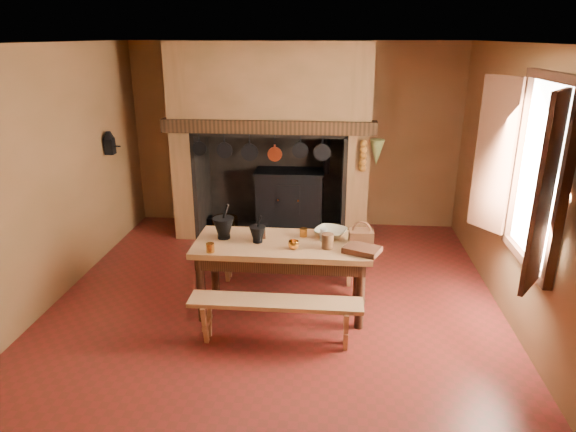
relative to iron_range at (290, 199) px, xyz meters
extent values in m
plane|color=maroon|center=(0.04, -2.45, -0.48)|extent=(5.50, 5.50, 0.00)
plane|color=silver|center=(0.04, -2.45, 2.32)|extent=(5.50, 5.50, 0.00)
cube|color=brown|center=(0.04, 0.30, 0.92)|extent=(5.00, 0.02, 2.80)
cube|color=brown|center=(-2.46, -2.45, 0.92)|extent=(0.02, 5.50, 2.80)
cube|color=brown|center=(2.54, -2.45, 0.92)|extent=(0.02, 5.50, 2.80)
cube|color=brown|center=(0.04, -5.20, 0.92)|extent=(5.00, 0.02, 2.80)
cube|color=brown|center=(-1.51, -0.15, 0.92)|extent=(0.30, 0.90, 2.80)
cube|color=brown|center=(0.99, -0.15, 0.92)|extent=(0.30, 0.90, 2.80)
cube|color=brown|center=(-0.26, -0.15, 1.72)|extent=(2.20, 0.90, 1.20)
cube|color=black|center=(-0.26, -0.55, 1.21)|extent=(2.95, 0.22, 0.18)
cube|color=black|center=(-0.26, 0.27, 0.32)|extent=(2.20, 0.06, 1.60)
cube|color=black|center=(-0.26, -0.15, -0.47)|extent=(2.20, 0.90, 0.02)
cube|color=black|center=(-0.01, 0.00, -0.03)|extent=(1.00, 0.50, 0.90)
cube|color=black|center=(-0.01, -0.02, 0.44)|extent=(1.04, 0.54, 0.04)
cube|color=black|center=(-0.01, -0.26, 0.07)|extent=(0.35, 0.02, 0.45)
cylinder|color=black|center=(0.54, 0.00, 0.77)|extent=(0.10, 0.10, 0.70)
cylinder|color=#C17E2C|center=(-0.16, -0.28, 0.07)|extent=(0.03, 0.03, 0.03)
cylinder|color=#C17E2C|center=(0.14, -0.28, 0.07)|extent=(0.03, 0.03, 0.03)
cylinder|color=#C17E2C|center=(-1.01, -0.15, -0.38)|extent=(0.40, 0.40, 0.20)
cylinder|color=#C17E2C|center=(-0.96, -0.40, -0.39)|extent=(0.34, 0.34, 0.18)
cube|color=black|center=(-1.21, -0.05, -0.40)|extent=(0.18, 0.18, 0.16)
cone|color=#52592A|center=(1.22, -0.66, 0.90)|extent=(0.20, 0.20, 0.35)
cube|color=white|center=(2.52, -2.85, 1.22)|extent=(0.02, 1.00, 1.60)
cube|color=#3A1E12|center=(2.49, -2.85, 2.06)|extent=(0.08, 1.16, 0.08)
cube|color=#3A1E12|center=(2.49, -2.85, 0.38)|extent=(0.08, 1.16, 0.08)
cube|color=#3A1E12|center=(2.29, -3.53, 1.22)|extent=(0.29, 0.39, 1.60)
cube|color=#3A1E12|center=(2.29, -2.17, 1.22)|extent=(0.29, 0.39, 1.60)
cube|color=black|center=(-2.38, -0.90, 0.97)|extent=(0.12, 0.12, 0.22)
cone|color=black|center=(-2.38, -0.90, 1.12)|extent=(0.16, 0.16, 0.10)
cylinder|color=black|center=(-2.29, -0.90, 0.97)|extent=(0.12, 0.02, 0.02)
cube|color=#A67E4C|center=(0.13, -2.51, 0.29)|extent=(1.85, 0.82, 0.06)
cube|color=#3A1E12|center=(0.13, -2.51, 0.19)|extent=(1.73, 0.70, 0.14)
cylinder|color=#3A1E12|center=(-0.69, -2.82, -0.11)|extent=(0.09, 0.09, 0.74)
cylinder|color=#3A1E12|center=(0.96, -2.82, -0.11)|extent=(0.09, 0.09, 0.74)
cylinder|color=#3A1E12|center=(-0.69, -2.20, -0.11)|extent=(0.09, 0.09, 0.74)
cylinder|color=#3A1E12|center=(0.96, -2.20, -0.11)|extent=(0.09, 0.09, 0.74)
cube|color=#A67E4C|center=(0.13, -3.18, -0.03)|extent=(1.68, 0.29, 0.04)
cube|color=#A67E4C|center=(0.13, -1.83, 0.01)|extent=(1.83, 0.32, 0.05)
cylinder|color=black|center=(-0.50, -2.46, 0.34)|extent=(0.14, 0.14, 0.04)
cone|color=black|center=(-0.50, -2.46, 0.45)|extent=(0.23, 0.23, 0.19)
cylinder|color=black|center=(-0.48, -2.46, 0.62)|extent=(0.09, 0.05, 0.19)
cylinder|color=black|center=(-0.13, -2.54, 0.33)|extent=(0.10, 0.10, 0.03)
cone|color=black|center=(-0.13, -2.54, 0.42)|extent=(0.18, 0.18, 0.14)
cylinder|color=black|center=(-0.10, -2.54, 0.55)|extent=(0.07, 0.04, 0.14)
cube|color=#3A1E12|center=(-0.12, -2.41, 0.37)|extent=(0.13, 0.13, 0.11)
cylinder|color=#C17E2C|center=(-0.12, -2.41, 0.44)|extent=(0.08, 0.08, 0.03)
cylinder|color=black|center=(-0.07, -2.41, 0.47)|extent=(0.09, 0.03, 0.03)
cylinder|color=#C17E2C|center=(-0.56, -2.84, 0.37)|extent=(0.09, 0.09, 0.09)
cylinder|color=#C17E2C|center=(0.35, -2.33, 0.36)|extent=(0.09, 0.09, 0.09)
imported|color=#B9AE8E|center=(0.64, -2.30, 0.36)|extent=(0.44, 0.44, 0.08)
cylinder|color=#52331E|center=(0.61, -2.63, 0.40)|extent=(0.16, 0.16, 0.15)
cylinder|color=beige|center=(0.57, -2.43, 0.39)|extent=(0.09, 0.09, 0.14)
cube|color=#512C18|center=(0.96, -2.47, 0.39)|extent=(0.26, 0.19, 0.14)
torus|color=#512C18|center=(0.96, -2.47, 0.46)|extent=(0.20, 0.03, 0.20)
cube|color=#3A1E12|center=(0.96, -2.71, 0.35)|extent=(0.42, 0.37, 0.06)
imported|color=#C17E2C|center=(0.27, -2.69, 0.36)|extent=(0.12, 0.12, 0.09)
camera|label=1|loc=(0.65, -7.51, 2.39)|focal=32.00mm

